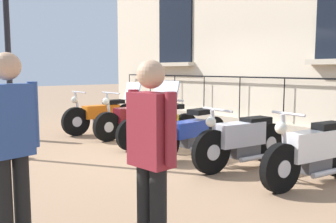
{
  "coord_description": "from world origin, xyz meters",
  "views": [
    {
      "loc": [
        4.45,
        5.55,
        1.61
      ],
      "look_at": [
        0.04,
        0.0,
        0.8
      ],
      "focal_mm": 39.26,
      "sensor_mm": 36.0,
      "label": 1
    }
  ],
  "objects": [
    {
      "name": "ground_plane",
      "position": [
        0.0,
        0.0,
        0.0
      ],
      "size": [
        60.0,
        60.0,
        0.0
      ],
      "primitive_type": "plane",
      "color": "#9E7A5B"
    },
    {
      "name": "motorcycle_orange",
      "position": [
        -0.04,
        -2.78,
        0.44
      ],
      "size": [
        2.2,
        0.7,
        1.08
      ],
      "color": "black",
      "rests_on": "ground_plane"
    },
    {
      "name": "motorcycle_maroon",
      "position": [
        -0.28,
        -1.69,
        0.44
      ],
      "size": [
        2.15,
        0.73,
        1.11
      ],
      "color": "black",
      "rests_on": "ground_plane"
    },
    {
      "name": "motorcycle_yellow",
      "position": [
        -0.11,
        -0.5,
        0.44
      ],
      "size": [
        2.05,
        0.6,
        1.37
      ],
      "color": "black",
      "rests_on": "ground_plane"
    },
    {
      "name": "motorcycle_blue",
      "position": [
        -0.03,
        0.55,
        0.45
      ],
      "size": [
        2.05,
        0.71,
        1.42
      ],
      "color": "black",
      "rests_on": "ground_plane"
    },
    {
      "name": "motorcycle_silver",
      "position": [
        -0.15,
        1.69,
        0.46
      ],
      "size": [
        1.97,
        0.68,
        1.02
      ],
      "color": "black",
      "rests_on": "ground_plane"
    },
    {
      "name": "motorcycle_white",
      "position": [
        -0.26,
        2.88,
        0.44
      ],
      "size": [
        1.97,
        0.58,
        1.06
      ],
      "color": "black",
      "rests_on": "ground_plane"
    },
    {
      "name": "bollard",
      "position": [
        1.76,
        -2.87,
        0.52
      ],
      "size": [
        0.19,
        0.19,
        1.04
      ],
      "color": "black",
      "rests_on": "ground_plane"
    },
    {
      "name": "pedestrian_standing",
      "position": [
        2.75,
        3.2,
        0.96
      ],
      "size": [
        0.26,
        0.53,
        1.69
      ],
      "color": "black",
      "rests_on": "ground_plane"
    },
    {
      "name": "pedestrian_walking",
      "position": [
        3.58,
        2.29,
        1.0
      ],
      "size": [
        0.52,
        0.28,
        1.76
      ],
      "color": "black",
      "rests_on": "ground_plane"
    }
  ]
}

